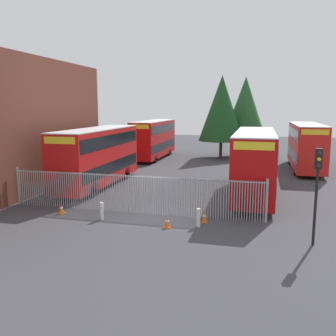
{
  "coord_description": "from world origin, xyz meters",
  "views": [
    {
      "loc": [
        5.84,
        -19.18,
        6.05
      ],
      "look_at": [
        0.0,
        4.0,
        2.0
      ],
      "focal_mm": 38.91,
      "sensor_mm": 36.0,
      "label": 1
    }
  ],
  "objects": [
    {
      "name": "traffic_cone_mid_forecourt",
      "position": [
        -4.99,
        -1.19,
        0.29
      ],
      "size": [
        0.34,
        0.34,
        0.59
      ],
      "color": "orange",
      "rests_on": "ground"
    },
    {
      "name": "traffic_light_kerbside",
      "position": [
        8.32,
        -2.79,
        2.99
      ],
      "size": [
        0.28,
        0.33,
        4.3
      ],
      "color": "black",
      "rests_on": "ground"
    },
    {
      "name": "traffic_cone_near_kerb",
      "position": [
        3.2,
        -0.76,
        0.29
      ],
      "size": [
        0.34,
        0.34,
        0.59
      ],
      "color": "orange",
      "rests_on": "ground"
    },
    {
      "name": "palisade_fence",
      "position": [
        -1.14,
        0.0,
        1.18
      ],
      "size": [
        15.08,
        0.14,
        2.35
      ],
      "color": "gray",
      "rests_on": "ground"
    },
    {
      "name": "double_decker_bus_behind_fence_left",
      "position": [
        5.57,
        5.81,
        2.42
      ],
      "size": [
        2.54,
        10.81,
        4.42
      ],
      "color": "#B70C0C",
      "rests_on": "ground"
    },
    {
      "name": "double_decker_bus_behind_fence_right",
      "position": [
        10.2,
        17.74,
        2.42
      ],
      "size": [
        2.54,
        10.81,
        4.42
      ],
      "color": "red",
      "rests_on": "ground"
    },
    {
      "name": "bollard_near_left",
      "position": [
        -2.26,
        -1.65,
        0.47
      ],
      "size": [
        0.2,
        0.2,
        0.95
      ],
      "primitive_type": "cylinder",
      "color": "silver",
      "rests_on": "ground"
    },
    {
      "name": "traffic_cone_by_gate",
      "position": [
        1.5,
        -2.07,
        0.29
      ],
      "size": [
        0.34,
        0.34,
        0.59
      ],
      "color": "orange",
      "rests_on": "ground"
    },
    {
      "name": "double_decker_bus_near_gate",
      "position": [
        -6.05,
        6.15,
        2.42
      ],
      "size": [
        2.54,
        10.81,
        4.42
      ],
      "color": "red",
      "rests_on": "ground"
    },
    {
      "name": "tree_short_side",
      "position": [
        4.0,
        26.53,
        6.24
      ],
      "size": [
        4.69,
        4.69,
        9.61
      ],
      "color": "#4C3823",
      "rests_on": "ground"
    },
    {
      "name": "tree_tall_back",
      "position": [
        1.44,
        23.85,
        5.84
      ],
      "size": [
        5.29,
        5.29,
        9.63
      ],
      "color": "#4C3823",
      "rests_on": "ground"
    },
    {
      "name": "ground_plane",
      "position": [
        0.0,
        8.0,
        0.0
      ],
      "size": [
        100.0,
        100.0,
        0.0
      ],
      "primitive_type": "plane",
      "color": "#3D3D42"
    },
    {
      "name": "double_decker_bus_far_back",
      "position": [
        -6.18,
        21.77,
        2.42
      ],
      "size": [
        2.54,
        10.81,
        4.42
      ],
      "color": "#B70C0C",
      "rests_on": "ground"
    },
    {
      "name": "bollard_center_front",
      "position": [
        2.99,
        -1.56,
        0.47
      ],
      "size": [
        0.2,
        0.2,
        0.95
      ],
      "primitive_type": "cylinder",
      "color": "silver",
      "rests_on": "ground"
    }
  ]
}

